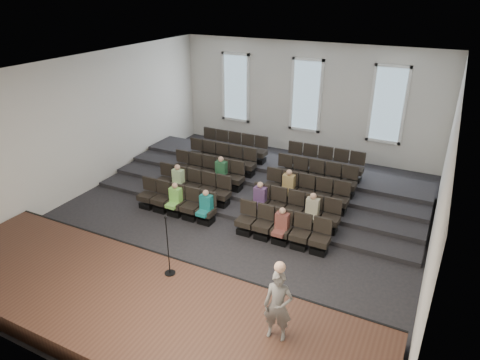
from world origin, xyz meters
The scene contains 14 objects.
ground centered at (0.00, 0.00, 0.00)m, with size 14.00×14.00×0.00m, color black.
ceiling centered at (0.00, 0.00, 5.01)m, with size 12.00×14.00×0.02m, color white.
wall_back centered at (0.00, 7.02, 2.50)m, with size 12.00×0.04×5.00m, color silver.
wall_front centered at (0.00, -7.02, 2.50)m, with size 12.00×0.04×5.00m, color silver.
wall_left centered at (-6.02, 0.00, 2.50)m, with size 0.04×14.00×5.00m, color silver.
wall_right centered at (6.02, 0.00, 2.50)m, with size 0.04×14.00×5.00m, color silver.
stage centered at (0.00, -5.10, 0.25)m, with size 11.80×3.60×0.50m, color #44291D.
stage_lip centered at (0.00, -3.33, 0.25)m, with size 11.80×0.06×0.52m, color black.
risers centered at (0.00, 3.17, 0.20)m, with size 11.80×4.80×0.60m.
seating_rows centered at (0.00, 1.54, 0.68)m, with size 6.80×4.70×1.67m.
windows centered at (0.00, 6.95, 2.70)m, with size 8.44×0.10×3.24m.
audience centered at (0.00, 0.32, 0.81)m, with size 5.45×2.64×1.10m.
speaker centered at (3.44, -4.68, 1.31)m, with size 0.59×0.39×1.62m, color slate.
mic_stand centered at (0.20, -3.92, 1.00)m, with size 0.28×0.28×1.68m.
Camera 1 is at (5.79, -11.06, 7.23)m, focal length 32.00 mm.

